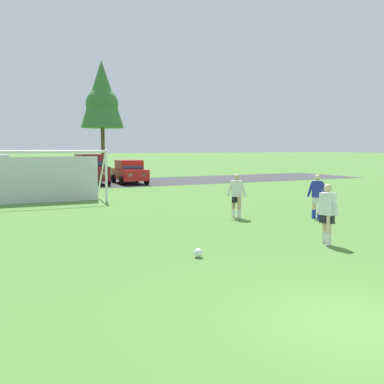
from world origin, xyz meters
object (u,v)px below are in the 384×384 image
Objects in this scene: parked_car_slot_right at (129,172)px; player_winger_left at (317,197)px; parked_car_slot_center_right at (91,169)px; soccer_ball at (198,253)px; parked_car_slot_center at (54,173)px; player_midfield_center at (236,196)px; player_defender_far at (327,214)px; soccer_goal at (24,176)px.

player_winger_left is at bearing -87.08° from parked_car_slot_right.
soccer_ball is at bearing -97.48° from parked_car_slot_center_right.
soccer_ball is at bearing -90.95° from parked_car_slot_center.
parked_car_slot_center_right is (-1.08, 17.95, 0.29)m from player_midfield_center.
soccer_ball is 22.39m from parked_car_slot_center.
player_defender_far and player_winger_left have the same top height.
player_winger_left is 19.81m from parked_car_slot_center_right.
soccer_goal is 10.32m from player_midfield_center.
player_defender_far is 0.38× the size of parked_car_slot_right.
soccer_ball is 0.13× the size of player_defender_far.
parked_car_slot_right is at bearing -5.73° from parked_car_slot_center.
parked_car_slot_center reaches higher than player_defender_far.
parked_car_slot_center is at bearing 107.95° from player_winger_left.
player_defender_far is at bearing -3.48° from soccer_ball.
player_winger_left is (9.14, -9.43, -0.47)m from soccer_goal.
parked_car_slot_center is (2.93, 9.74, -0.42)m from soccer_goal.
soccer_ball is 7.35m from player_winger_left.
player_midfield_center is at bearing -78.20° from parked_car_slot_center.
player_midfield_center is 17.99m from parked_car_slot_center_right.
parked_car_slot_right reaches higher than player_winger_left.
player_midfield_center is 1.00× the size of player_winger_left.
player_midfield_center is (6.62, -7.91, -0.47)m from soccer_goal.
player_midfield_center reaches higher than soccer_ball.
player_winger_left is 18.67m from parked_car_slot_right.
soccer_goal reaches higher than player_winger_left.
parked_car_slot_center is at bearing 174.27° from parked_car_slot_right.
player_midfield_center is at bearing -95.25° from parked_car_slot_right.
player_winger_left is at bearing 25.93° from soccer_ball.
parked_car_slot_center_right is 2.79m from parked_car_slot_right.
player_defender_far is (6.37, -12.87, -0.47)m from soccer_goal.
parked_car_slot_center_right reaches higher than player_midfield_center.
parked_car_slot_center_right is at bearing 92.09° from player_defender_far.
player_defender_far is (-0.24, -4.96, 0.00)m from player_midfield_center.
player_midfield_center is 17.19m from parked_car_slot_right.
player_winger_left reaches higher than soccer_ball.
parked_car_slot_center is at bearing -173.24° from parked_car_slot_center_right.
player_defender_far reaches higher than soccer_ball.
soccer_goal is 11.47m from parked_car_slot_center_right.
player_midfield_center is 0.35× the size of parked_car_slot_center_right.
player_winger_left is at bearing -79.52° from parked_car_slot_center_right.
player_defender_far is 1.00× the size of player_winger_left.
soccer_ball is at bearing 176.52° from player_defender_far.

